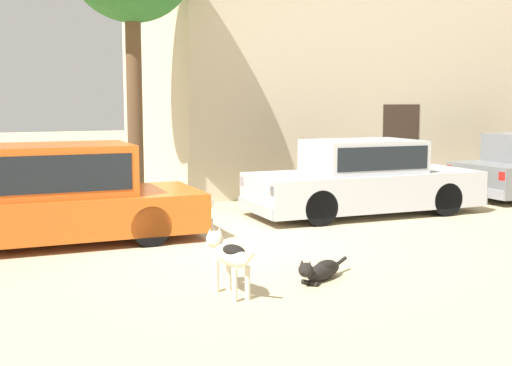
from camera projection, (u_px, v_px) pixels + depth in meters
name	position (u px, v px, depth m)	size (l,w,h in m)	color
ground_plane	(232.00, 245.00, 9.86)	(80.00, 80.00, 0.00)	tan
parked_sedan_nearest	(42.00, 192.00, 9.86)	(4.92, 2.10, 1.52)	#D15619
parked_sedan_second	(364.00, 178.00, 12.46)	(4.74, 2.00, 1.44)	#B2B5BA
apartment_block	(409.00, 40.00, 19.10)	(15.78, 5.43, 7.92)	beige
stray_dog_spotted	(229.00, 254.00, 7.26)	(0.28, 1.09, 0.71)	beige
stray_dog_tan	(321.00, 270.00, 7.86)	(1.00, 0.55, 0.33)	black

